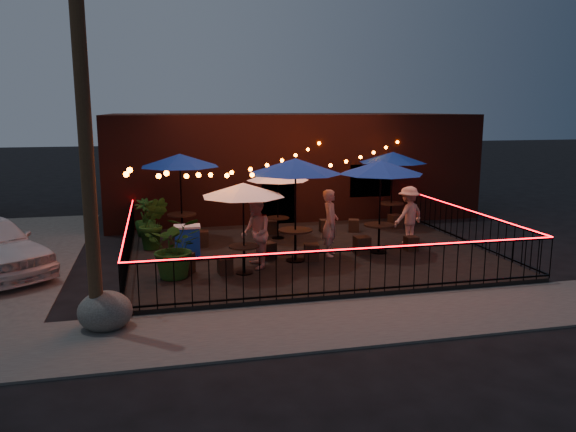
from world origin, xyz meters
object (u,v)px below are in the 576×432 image
at_px(boulder, 105,312).
at_px(cafe_table_4, 381,169).
at_px(cafe_table_0, 243,191).
at_px(cafe_table_3, 278,176).
at_px(cooler, 187,242).
at_px(utility_pole, 84,120).
at_px(cafe_table_5, 393,158).
at_px(cafe_table_1, 180,161).
at_px(cafe_table_2, 296,167).

bearing_deg(boulder, cafe_table_4, 28.10).
bearing_deg(boulder, cafe_table_0, 40.48).
distance_m(cafe_table_3, boulder, 8.07).
distance_m(cafe_table_4, cooler, 5.73).
relative_size(utility_pole, cafe_table_5, 2.91).
xyz_separation_m(cafe_table_1, cafe_table_3, (2.97, -0.41, -0.49)).
relative_size(cafe_table_0, cooler, 2.92).
distance_m(cafe_table_5, boulder, 11.84).
distance_m(cooler, boulder, 4.75).
xyz_separation_m(cafe_table_5, cooler, (-7.24, -2.93, -1.89)).
relative_size(cafe_table_0, cafe_table_1, 0.85).
height_order(cafe_table_0, cafe_table_5, cafe_table_5).
bearing_deg(utility_pole, cafe_table_0, 39.90).
height_order(utility_pole, cafe_table_4, utility_pole).
bearing_deg(cafe_table_3, cafe_table_2, -92.48).
distance_m(utility_pole, cooler, 5.91).
distance_m(cafe_table_4, boulder, 8.43).
bearing_deg(utility_pole, cafe_table_4, 28.03).
bearing_deg(cafe_table_1, cooler, -89.22).
xyz_separation_m(cafe_table_0, cafe_table_2, (1.53, 0.85, 0.45)).
bearing_deg(cafe_table_2, cafe_table_3, 87.52).
distance_m(cafe_table_3, cooler, 3.81).
xyz_separation_m(cafe_table_5, boulder, (-9.06, -7.31, -2.14)).
bearing_deg(cooler, cafe_table_0, -50.84).
height_order(cafe_table_3, cafe_table_5, cafe_table_5).
relative_size(utility_pole, cooler, 8.53).
height_order(cafe_table_2, boulder, cafe_table_2).
distance_m(utility_pole, cafe_table_4, 8.41).
height_order(utility_pole, boulder, utility_pole).
distance_m(utility_pole, cafe_table_0, 4.59).
height_order(cafe_table_2, cooler, cafe_table_2).
distance_m(cafe_table_0, cafe_table_4, 4.25).
xyz_separation_m(utility_pole, cafe_table_3, (4.90, 6.33, -1.87)).
xyz_separation_m(cafe_table_0, boulder, (-3.11, -2.66, -1.86)).
bearing_deg(boulder, cooler, 67.44).
bearing_deg(cafe_table_4, cafe_table_1, 152.17).
bearing_deg(cafe_table_1, utility_pole, -105.94).
distance_m(cafe_table_5, cooler, 8.04).
relative_size(utility_pole, boulder, 8.30).
relative_size(cafe_table_2, boulder, 3.37).
height_order(utility_pole, cafe_table_1, utility_pole).
distance_m(utility_pole, cafe_table_1, 7.15).
relative_size(cafe_table_1, cafe_table_4, 1.17).
bearing_deg(cafe_table_1, cafe_table_4, -27.83).
bearing_deg(cafe_table_0, cafe_table_4, 16.16).
xyz_separation_m(cafe_table_1, boulder, (-1.79, -6.68, -2.25)).
bearing_deg(cafe_table_4, cafe_table_0, -163.84).
height_order(cafe_table_5, boulder, cafe_table_5).
relative_size(cafe_table_5, boulder, 2.86).
bearing_deg(cafe_table_3, cafe_table_4, -45.17).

